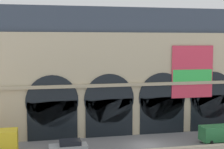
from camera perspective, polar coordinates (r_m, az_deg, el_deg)
ground_plane at (r=43.55m, az=5.91°, el=-11.67°), size 200.00×200.00×0.00m
station_building at (r=49.32m, az=3.18°, el=0.50°), size 39.37×6.16×17.49m
car_midwest at (r=40.54m, az=-7.23°, el=-11.82°), size 4.40×2.22×1.55m
van_mideast at (r=46.21m, az=17.65°, el=-9.29°), size 5.20×2.48×2.20m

